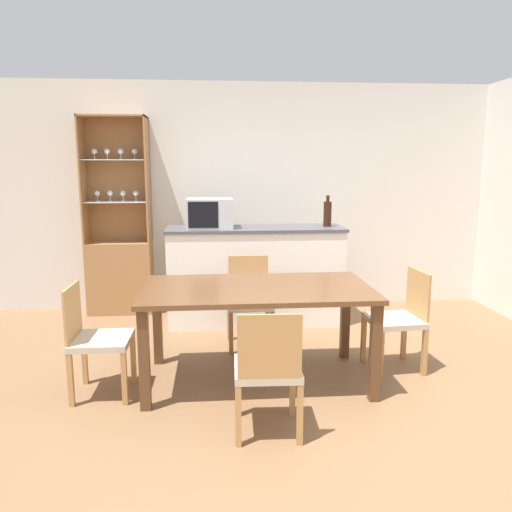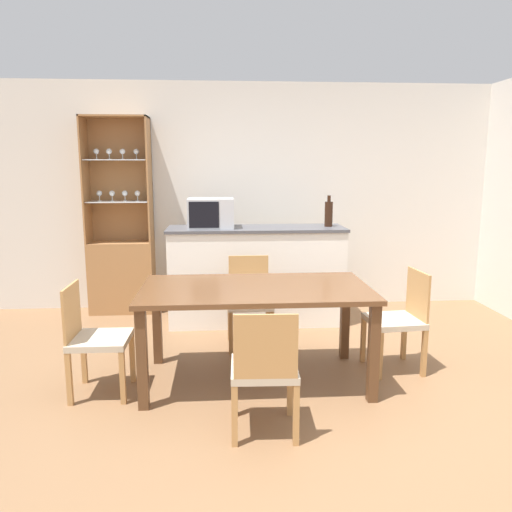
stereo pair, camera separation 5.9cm
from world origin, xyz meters
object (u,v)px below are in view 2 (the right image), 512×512
object	(u,v)px
display_cabinet	(122,258)
wine_bottle	(329,213)
dining_table	(256,298)
dining_chair_side_right_far	(399,320)
dining_chair_head_far	(250,301)
dining_chair_side_left_near	(95,338)
dining_chair_head_near	(264,370)
microwave	(211,213)

from	to	relation	value
display_cabinet	wine_bottle	world-z (taller)	display_cabinet
display_cabinet	dining_table	distance (m)	2.40
dining_chair_side_right_far	dining_chair_head_far	size ratio (longest dim) A/B	1.00
dining_chair_head_far	dining_chair_side_left_near	bearing A→B (deg)	37.65
display_cabinet	dining_chair_head_near	bearing A→B (deg)	-63.54
dining_chair_side_right_far	dining_chair_head_near	bearing A→B (deg)	123.86
display_cabinet	wine_bottle	distance (m)	2.34
dining_chair_head_near	dining_chair_side_right_far	size ratio (longest dim) A/B	1.00
dining_table	dining_chair_side_right_far	bearing A→B (deg)	6.99
dining_chair_head_far	dining_chair_head_near	bearing A→B (deg)	89.39
dining_chair_side_right_far	dining_chair_head_far	bearing A→B (deg)	56.98
microwave	dining_table	bearing A→B (deg)	-76.41
dining_table	dining_chair_side_left_near	size ratio (longest dim) A/B	2.10
display_cabinet	microwave	bearing A→B (deg)	-26.30
dining_chair_head_near	microwave	bearing A→B (deg)	101.07
dining_table	dining_chair_head_near	xyz separation A→B (m)	(-0.00, -0.78, -0.24)
dining_chair_head_far	wine_bottle	world-z (taller)	wine_bottle
dining_table	dining_chair_side_right_far	size ratio (longest dim) A/B	2.10
dining_chair_side_left_near	microwave	world-z (taller)	microwave
dining_chair_head_near	dining_chair_head_far	size ratio (longest dim) A/B	1.00
dining_chair_head_far	wine_bottle	size ratio (longest dim) A/B	2.52
display_cabinet	dining_chair_side_right_far	xyz separation A→B (m)	(2.53, -1.82, -0.20)
display_cabinet	microwave	size ratio (longest dim) A/B	4.67
dining_chair_head_near	microwave	size ratio (longest dim) A/B	1.76
display_cabinet	dining_table	bearing A→B (deg)	-55.19
display_cabinet	dining_table	size ratio (longest dim) A/B	1.26
wine_bottle	dining_chair_side_right_far	bearing A→B (deg)	-77.27
dining_chair_side_left_near	dining_chair_head_near	bearing A→B (deg)	61.96
dining_table	microwave	xyz separation A→B (m)	(-0.35, 1.47, 0.51)
dining_table	dining_chair_head_far	distance (m)	0.81
dining_table	wine_bottle	size ratio (longest dim) A/B	5.29
dining_chair_side_left_near	wine_bottle	size ratio (longest dim) A/B	2.52
microwave	dining_chair_head_far	bearing A→B (deg)	-62.79
dining_chair_head_far	dining_chair_side_left_near	world-z (taller)	same
dining_chair_side_left_near	wine_bottle	distance (m)	2.69
dining_chair_side_left_near	wine_bottle	bearing A→B (deg)	129.30
dining_table	microwave	size ratio (longest dim) A/B	3.69
dining_chair_head_near	dining_chair_side_left_near	xyz separation A→B (m)	(-1.16, 0.64, 0.00)
dining_chair_side_right_far	microwave	distance (m)	2.15
dining_chair_side_right_far	microwave	xyz separation A→B (m)	(-1.52, 1.32, 0.74)
display_cabinet	dining_chair_head_far	size ratio (longest dim) A/B	2.66
dining_chair_side_right_far	dining_chair_head_far	distance (m)	1.33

